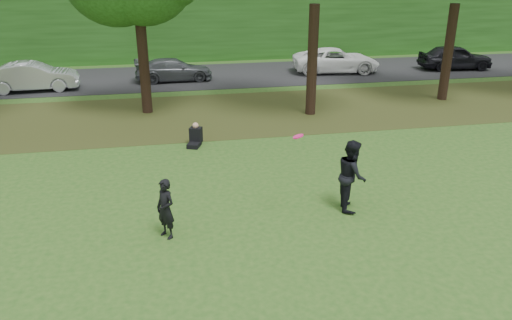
{
  "coord_description": "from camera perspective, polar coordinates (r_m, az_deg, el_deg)",
  "views": [
    {
      "loc": [
        -2.34,
        -7.93,
        6.16
      ],
      "look_at": [
        -0.01,
        4.12,
        1.3
      ],
      "focal_mm": 35.0,
      "sensor_mm": 36.0,
      "label": 1
    }
  ],
  "objects": [
    {
      "name": "far_hedge",
      "position": [
        35.2,
        -7.36,
        15.48
      ],
      "size": [
        70.0,
        3.0,
        5.0
      ],
      "primitive_type": "cube",
      "color": "#1E4714",
      "rests_on": "ground"
    },
    {
      "name": "ground",
      "position": [
        10.31,
        4.56,
        -15.17
      ],
      "size": [
        120.0,
        120.0,
        0.0
      ],
      "primitive_type": "plane",
      "color": "#255119",
      "rests_on": "ground"
    },
    {
      "name": "player_right",
      "position": [
        13.37,
        10.88,
        -1.7
      ],
      "size": [
        0.92,
        1.07,
        1.92
      ],
      "primitive_type": "imported",
      "rotation": [
        0.0,
        0.0,
        1.35
      ],
      "color": "black",
      "rests_on": "ground"
    },
    {
      "name": "frisbee",
      "position": [
        12.17,
        4.84,
        2.71
      ],
      "size": [
        0.37,
        0.38,
        0.13
      ],
      "color": "#F91478",
      "rests_on": "ground"
    },
    {
      "name": "seated_person",
      "position": [
        18.14,
        -6.94,
        2.63
      ],
      "size": [
        0.64,
        0.83,
        0.83
      ],
      "rotation": [
        0.0,
        0.0,
        -0.37
      ],
      "color": "black",
      "rests_on": "ground"
    },
    {
      "name": "leaf_litter",
      "position": [
        21.94,
        -4.42,
        5.25
      ],
      "size": [
        60.0,
        7.0,
        0.01
      ],
      "primitive_type": "cube",
      "color": "#423917",
      "rests_on": "ground"
    },
    {
      "name": "player_left",
      "position": [
        12.03,
        -10.3,
        -5.52
      ],
      "size": [
        0.62,
        0.65,
        1.49
      ],
      "primitive_type": "imported",
      "rotation": [
        0.0,
        0.0,
        -0.9
      ],
      "color": "black",
      "rests_on": "ground"
    },
    {
      "name": "parked_cars",
      "position": [
        28.6,
        -5.26,
        10.57
      ],
      "size": [
        40.09,
        3.88,
        1.48
      ],
      "color": "black",
      "rests_on": "street"
    },
    {
      "name": "street",
      "position": [
        29.67,
        -6.29,
        9.52
      ],
      "size": [
        70.0,
        7.0,
        0.02
      ],
      "primitive_type": "cube",
      "color": "black",
      "rests_on": "ground"
    }
  ]
}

